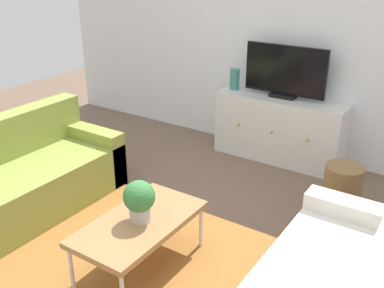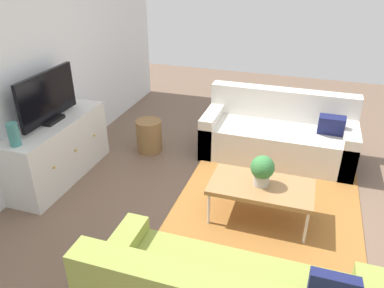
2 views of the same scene
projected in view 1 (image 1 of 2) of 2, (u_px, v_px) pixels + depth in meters
name	position (u px, v px, depth m)	size (l,w,h in m)	color
ground_plane	(148.00, 259.00, 3.43)	(10.00, 10.00, 0.00)	brown
wall_back	(290.00, 35.00, 4.85)	(6.40, 0.12, 2.70)	white
area_rug	(135.00, 269.00, 3.32)	(2.50, 1.90, 0.01)	#9E662D
couch_left_side	(14.00, 183.00, 3.97)	(0.81, 1.89, 0.84)	olive
coffee_table	(140.00, 224.00, 3.21)	(0.55, 1.00, 0.41)	#A37547
potted_plant	(139.00, 199.00, 3.13)	(0.23, 0.23, 0.31)	#B7B2A8
tv_console	(280.00, 129.00, 4.99)	(1.43, 0.47, 0.73)	silver
flat_screen_tv	(285.00, 72.00, 4.75)	(0.90, 0.16, 0.56)	black
glass_vase	(235.00, 79.00, 5.10)	(0.11, 0.11, 0.24)	teal
wicker_basket	(342.00, 188.00, 4.02)	(0.34, 0.34, 0.44)	olive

